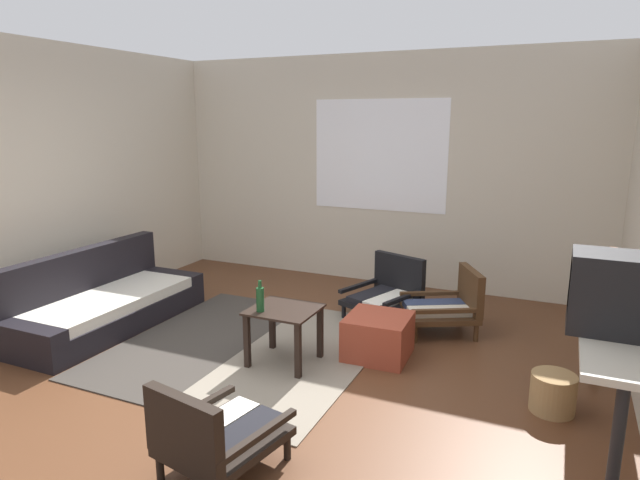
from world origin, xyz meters
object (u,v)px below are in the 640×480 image
at_px(console_shelf, 612,332).
at_px(clay_vase, 610,278).
at_px(couch, 103,304).
at_px(wicker_basket, 553,393).
at_px(armchair_striped_foreground, 214,435).
at_px(crt_television, 621,294).
at_px(ottoman_orange, 378,336).
at_px(glass_bottle, 260,299).
at_px(armchair_by_window, 387,291).
at_px(armchair_corner, 448,305).
at_px(coffee_table, 284,321).

xyz_separation_m(console_shelf, clay_vase, (0.00, 0.51, 0.20)).
height_order(couch, wicker_basket, couch).
relative_size(armchair_striped_foreground, crt_television, 1.40).
distance_m(ottoman_orange, clay_vase, 1.81).
relative_size(couch, armchair_striped_foreground, 2.66).
relative_size(armchair_striped_foreground, console_shelf, 0.42).
bearing_deg(glass_bottle, couch, 175.18).
xyz_separation_m(armchair_by_window, glass_bottle, (-0.57, -1.53, 0.32)).
relative_size(console_shelf, clay_vase, 5.48).
bearing_deg(clay_vase, armchair_striped_foreground, -137.65).
relative_size(armchair_by_window, console_shelf, 0.46).
distance_m(armchair_by_window, armchair_striped_foreground, 2.85).
relative_size(armchair_corner, crt_television, 1.57).
xyz_separation_m(ottoman_orange, console_shelf, (1.65, -0.60, 0.53)).
xyz_separation_m(coffee_table, ottoman_orange, (0.66, 0.44, -0.18)).
height_order(coffee_table, clay_vase, clay_vase).
xyz_separation_m(couch, clay_vase, (4.30, 0.32, 0.69)).
height_order(console_shelf, wicker_basket, console_shelf).
xyz_separation_m(couch, glass_bottle, (1.85, -0.16, 0.36)).
xyz_separation_m(console_shelf, glass_bottle, (-2.45, 0.03, -0.14)).
bearing_deg(coffee_table, armchair_striped_foreground, -77.16).
relative_size(armchair_by_window, crt_television, 1.54).
bearing_deg(armchair_corner, console_shelf, -48.37).
bearing_deg(armchair_by_window, armchair_corner, -15.34).
bearing_deg(glass_bottle, wicker_basket, 5.69).
bearing_deg(ottoman_orange, armchair_striped_foreground, -99.76).
height_order(console_shelf, glass_bottle, console_shelf).
bearing_deg(couch, crt_television, -5.57).
relative_size(couch, armchair_corner, 2.38).
distance_m(coffee_table, armchair_by_window, 1.46).
distance_m(clay_vase, glass_bottle, 2.52).
distance_m(couch, armchair_striped_foreground, 2.75).
relative_size(armchair_corner, ottoman_orange, 1.60).
bearing_deg(glass_bottle, console_shelf, -0.71).
xyz_separation_m(armchair_by_window, crt_television, (1.87, -1.79, 0.77)).
height_order(coffee_table, glass_bottle, glass_bottle).
relative_size(crt_television, clay_vase, 1.63).
distance_m(coffee_table, armchair_corner, 1.63).
relative_size(coffee_table, crt_television, 1.02).
bearing_deg(crt_television, coffee_table, 170.24).
bearing_deg(coffee_table, wicker_basket, 2.32).
height_order(couch, ottoman_orange, couch).
bearing_deg(console_shelf, armchair_striped_foreground, -146.83).
distance_m(armchair_by_window, wicker_basket, 2.07).
xyz_separation_m(couch, ottoman_orange, (2.65, 0.41, -0.04)).
distance_m(armchair_striped_foreground, clay_vase, 2.75).
distance_m(armchair_striped_foreground, ottoman_orange, 1.92).
bearing_deg(console_shelf, glass_bottle, 179.29).
relative_size(coffee_table, console_shelf, 0.30).
bearing_deg(coffee_table, console_shelf, -4.06).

